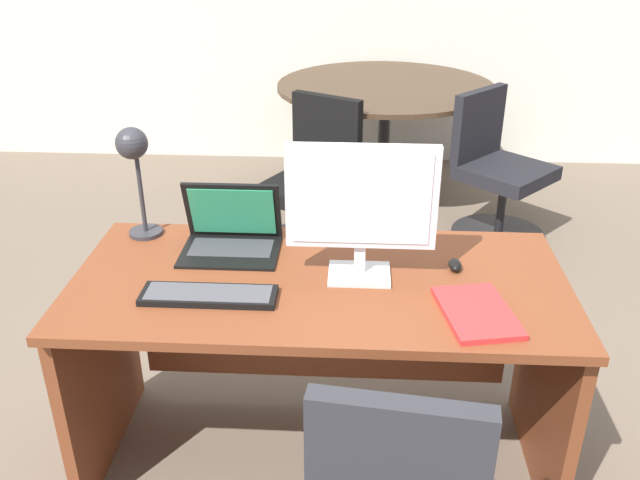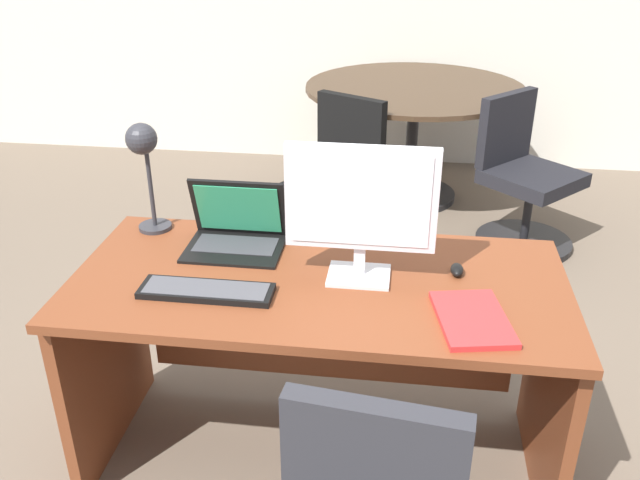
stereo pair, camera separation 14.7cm
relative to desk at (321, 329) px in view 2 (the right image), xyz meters
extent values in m
plane|color=#6B5B4C|center=(0.00, 1.45, -0.52)|extent=(12.00, 12.00, 0.00)
cube|color=brown|center=(0.00, -0.05, 0.22)|extent=(1.60, 0.76, 0.03)
cube|color=brown|center=(-0.78, -0.05, -0.16)|extent=(0.04, 0.67, 0.72)
cube|color=brown|center=(0.78, -0.05, -0.16)|extent=(0.04, 0.67, 0.72)
cube|color=brown|center=(0.00, 0.23, -0.12)|extent=(1.41, 0.02, 0.50)
cube|color=silver|center=(0.13, -0.03, 0.24)|extent=(0.20, 0.16, 0.01)
cube|color=silver|center=(0.13, -0.02, 0.29)|extent=(0.04, 0.02, 0.10)
cube|color=silver|center=(0.13, -0.03, 0.51)|extent=(0.47, 0.04, 0.33)
cube|color=white|center=(0.13, -0.05, 0.51)|extent=(0.42, 0.00, 0.29)
cube|color=black|center=(-0.32, 0.11, 0.24)|extent=(0.33, 0.25, 0.01)
cube|color=#38383D|center=(-0.32, 0.13, 0.24)|extent=(0.28, 0.14, 0.00)
cube|color=black|center=(-0.32, 0.20, 0.35)|extent=(0.33, 0.08, 0.23)
cube|color=#2D9966|center=(-0.32, 0.19, 0.35)|extent=(0.29, 0.06, 0.19)
cube|color=black|center=(-0.33, -0.19, 0.24)|extent=(0.42, 0.12, 0.02)
cube|color=#47474C|center=(-0.33, -0.19, 0.25)|extent=(0.38, 0.10, 0.00)
ellipsoid|color=black|center=(0.44, 0.04, 0.25)|extent=(0.04, 0.08, 0.03)
cylinder|color=#2D2D33|center=(-0.65, 0.24, 0.24)|extent=(0.12, 0.12, 0.01)
cylinder|color=#2D2D33|center=(-0.65, 0.24, 0.40)|extent=(0.02, 0.02, 0.30)
sphere|color=#2D2D33|center=(-0.65, 0.21, 0.59)|extent=(0.11, 0.11, 0.11)
cube|color=red|center=(0.47, -0.24, 0.24)|extent=(0.25, 0.32, 0.02)
cube|color=#2D2D33|center=(0.22, -0.75, 0.11)|extent=(0.44, 0.11, 0.41)
cylinder|color=black|center=(0.29, 2.45, -0.50)|extent=(0.64, 0.64, 0.04)
cylinder|color=black|center=(0.29, 2.45, -0.13)|extent=(0.08, 0.08, 0.71)
cylinder|color=#3F2D1E|center=(0.29, 2.45, 0.24)|extent=(1.41, 1.41, 0.03)
cylinder|color=black|center=(0.98, 1.80, -0.50)|extent=(0.56, 0.56, 0.04)
cylinder|color=black|center=(0.98, 1.80, -0.31)|extent=(0.05, 0.05, 0.35)
cube|color=black|center=(0.98, 1.80, -0.09)|extent=(0.65, 0.65, 0.08)
cube|color=black|center=(0.82, 1.95, 0.15)|extent=(0.34, 0.36, 0.41)
cylinder|color=black|center=(-0.17, 1.62, -0.50)|extent=(0.56, 0.56, 0.04)
cylinder|color=black|center=(-0.17, 1.62, -0.34)|extent=(0.05, 0.05, 0.29)
cube|color=black|center=(-0.17, 1.62, -0.15)|extent=(0.62, 0.62, 0.08)
cube|color=black|center=(-0.06, 1.81, 0.11)|extent=(0.41, 0.26, 0.46)
camera|label=1|loc=(0.11, -1.94, 1.32)|focal=38.05mm
camera|label=2|loc=(0.26, -1.93, 1.32)|focal=38.05mm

